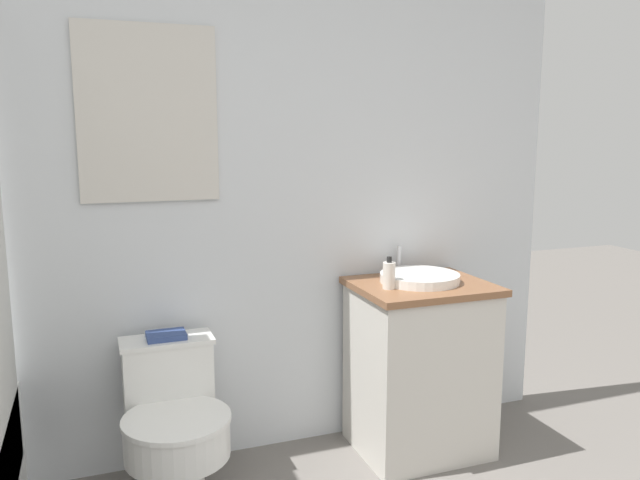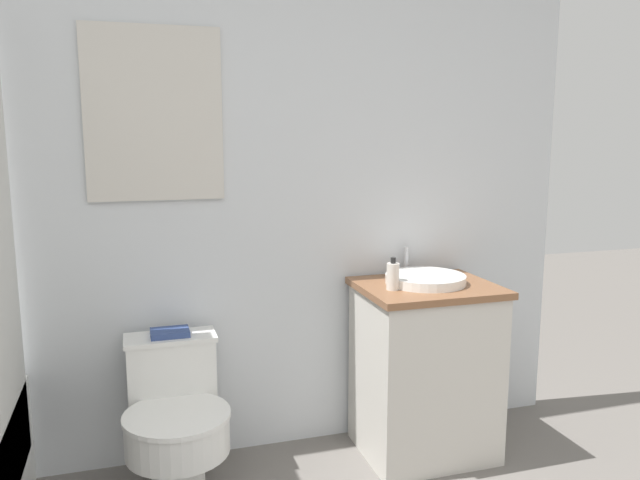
% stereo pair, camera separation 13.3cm
% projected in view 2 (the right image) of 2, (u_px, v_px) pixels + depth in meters
% --- Properties ---
extents(wall_back, '(3.55, 0.07, 2.50)m').
position_uv_depth(wall_back, '(192.00, 178.00, 2.65)').
color(wall_back, silver).
rests_on(wall_back, ground_plane).
extents(toilet, '(0.41, 0.54, 0.62)m').
position_uv_depth(toilet, '(175.00, 417.00, 2.49)').
color(toilet, white).
rests_on(toilet, ground_plane).
extents(vanity, '(0.59, 0.50, 0.79)m').
position_uv_depth(vanity, '(425.00, 369.00, 2.81)').
color(vanity, beige).
rests_on(vanity, ground_plane).
extents(sink, '(0.36, 0.39, 0.13)m').
position_uv_depth(sink, '(425.00, 279.00, 2.76)').
color(sink, white).
rests_on(sink, vanity).
extents(soap_bottle, '(0.05, 0.05, 0.14)m').
position_uv_depth(soap_bottle, '(393.00, 276.00, 2.64)').
color(soap_bottle, silver).
rests_on(soap_bottle, vanity).
extents(book_on_tank, '(0.16, 0.12, 0.02)m').
position_uv_depth(book_on_tank, '(170.00, 333.00, 2.57)').
color(book_on_tank, '#33477F').
rests_on(book_on_tank, toilet).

